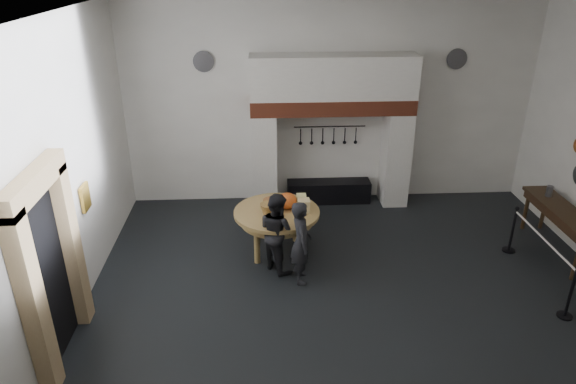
{
  "coord_description": "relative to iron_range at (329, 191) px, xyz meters",
  "views": [
    {
      "loc": [
        -1.53,
        -7.0,
        5.22
      ],
      "look_at": [
        -1.07,
        1.36,
        1.35
      ],
      "focal_mm": 32.0,
      "sensor_mm": 36.0,
      "label": 1
    }
  ],
  "objects": [
    {
      "name": "floor",
      "position": [
        0.0,
        -3.72,
        -0.25
      ],
      "size": [
        9.0,
        8.0,
        0.02
      ],
      "primitive_type": "cube",
      "color": "black",
      "rests_on": "ground"
    },
    {
      "name": "ceiling",
      "position": [
        0.0,
        -3.72,
        4.25
      ],
      "size": [
        9.0,
        8.0,
        0.02
      ],
      "primitive_type": "cube",
      "color": "silver",
      "rests_on": "wall_back"
    },
    {
      "name": "wall_back",
      "position": [
        0.0,
        0.28,
        2.0
      ],
      "size": [
        9.0,
        0.02,
        4.5
      ],
      "primitive_type": "cube",
      "color": "white",
      "rests_on": "floor"
    },
    {
      "name": "wall_front",
      "position": [
        0.0,
        -7.72,
        2.0
      ],
      "size": [
        9.0,
        0.02,
        4.5
      ],
      "primitive_type": "cube",
      "color": "white",
      "rests_on": "floor"
    },
    {
      "name": "wall_left",
      "position": [
        -4.5,
        -3.72,
        2.0
      ],
      "size": [
        0.02,
        8.0,
        4.5
      ],
      "primitive_type": "cube",
      "color": "white",
      "rests_on": "floor"
    },
    {
      "name": "chimney_pier_left",
      "position": [
        -1.48,
        -0.07,
        0.82
      ],
      "size": [
        0.55,
        0.7,
        2.15
      ],
      "primitive_type": "cube",
      "color": "silver",
      "rests_on": "floor"
    },
    {
      "name": "chimney_pier_right",
      "position": [
        1.48,
        -0.07,
        0.82
      ],
      "size": [
        0.55,
        0.7,
        2.15
      ],
      "primitive_type": "cube",
      "color": "silver",
      "rests_on": "floor"
    },
    {
      "name": "hearth_brick_band",
      "position": [
        0.0,
        -0.07,
        2.06
      ],
      "size": [
        3.5,
        0.72,
        0.32
      ],
      "primitive_type": "cube",
      "color": "#9E442B",
      "rests_on": "chimney_pier_left"
    },
    {
      "name": "chimney_hood",
      "position": [
        0.0,
        -0.07,
        2.67
      ],
      "size": [
        3.5,
        0.7,
        0.9
      ],
      "primitive_type": "cube",
      "color": "silver",
      "rests_on": "hearth_brick_band"
    },
    {
      "name": "iron_range",
      "position": [
        0.0,
        0.0,
        0.0
      ],
      "size": [
        1.9,
        0.45,
        0.5
      ],
      "primitive_type": "cube",
      "color": "black",
      "rests_on": "floor"
    },
    {
      "name": "utensil_rail",
      "position": [
        0.0,
        0.2,
        1.5
      ],
      "size": [
        1.6,
        0.02,
        0.02
      ],
      "primitive_type": "cylinder",
      "rotation": [
        0.0,
        1.57,
        0.0
      ],
      "color": "black",
      "rests_on": "wall_back"
    },
    {
      "name": "door_recess",
      "position": [
        -4.47,
        -4.72,
        1.0
      ],
      "size": [
        0.04,
        1.1,
        2.5
      ],
      "primitive_type": "cube",
      "color": "black",
      "rests_on": "floor"
    },
    {
      "name": "door_jamb_near",
      "position": [
        -4.38,
        -5.42,
        1.05
      ],
      "size": [
        0.22,
        0.3,
        2.6
      ],
      "primitive_type": "cube",
      "color": "tan",
      "rests_on": "floor"
    },
    {
      "name": "door_jamb_far",
      "position": [
        -4.38,
        -4.02,
        1.05
      ],
      "size": [
        0.22,
        0.3,
        2.6
      ],
      "primitive_type": "cube",
      "color": "tan",
      "rests_on": "floor"
    },
    {
      "name": "door_lintel",
      "position": [
        -4.38,
        -4.72,
        2.4
      ],
      "size": [
        0.22,
        1.7,
        0.3
      ],
      "primitive_type": "cube",
      "color": "tan",
      "rests_on": "door_jamb_near"
    },
    {
      "name": "wall_plaque",
      "position": [
        -4.45,
        -2.92,
        1.35
      ],
      "size": [
        0.05,
        0.34,
        0.44
      ],
      "primitive_type": "cube",
      "color": "gold",
      "rests_on": "wall_left"
    },
    {
      "name": "work_table",
      "position": [
        -1.27,
        -2.16,
        0.59
      ],
      "size": [
        1.97,
        1.97,
        0.07
      ],
      "primitive_type": "cylinder",
      "rotation": [
        0.0,
        0.0,
        -0.26
      ],
      "color": "#A88A4F",
      "rests_on": "floor"
    },
    {
      "name": "pumpkin",
      "position": [
        -1.07,
        -2.06,
        0.78
      ],
      "size": [
        0.36,
        0.36,
        0.31
      ],
      "primitive_type": "ellipsoid",
      "color": "orange",
      "rests_on": "work_table"
    },
    {
      "name": "cheese_block_big",
      "position": [
        -0.77,
        -2.21,
        0.74
      ],
      "size": [
        0.22,
        0.22,
        0.24
      ],
      "primitive_type": "cube",
      "color": "#DFC685",
      "rests_on": "work_table"
    },
    {
      "name": "cheese_block_small",
      "position": [
        -0.79,
        -1.91,
        0.72
      ],
      "size": [
        0.18,
        0.18,
        0.2
      ],
      "primitive_type": "cube",
      "color": "#E8E48A",
      "rests_on": "work_table"
    },
    {
      "name": "wicker_basket",
      "position": [
        -1.42,
        -2.31,
        0.73
      ],
      "size": [
        0.39,
        0.39,
        0.22
      ],
      "primitive_type": "cone",
      "rotation": [
        3.14,
        0.0,
        -0.26
      ],
      "color": "#A5853C",
      "rests_on": "work_table"
    },
    {
      "name": "bread_loaf",
      "position": [
        -1.37,
        -1.81,
        0.69
      ],
      "size": [
        0.31,
        0.18,
        0.13
      ],
      "primitive_type": "ellipsoid",
      "color": "#A05C39",
      "rests_on": "work_table"
    },
    {
      "name": "visitor_near",
      "position": [
        -0.89,
        -3.15,
        0.51
      ],
      "size": [
        0.4,
        0.58,
        1.52
      ],
      "primitive_type": "imported",
      "rotation": [
        0.0,
        0.0,
        1.63
      ],
      "color": "black",
      "rests_on": "floor"
    },
    {
      "name": "visitor_far",
      "position": [
        -1.29,
        -2.75,
        0.5
      ],
      "size": [
        0.89,
        0.92,
        1.49
      ],
      "primitive_type": "imported",
      "rotation": [
        0.0,
        0.0,
        2.24
      ],
      "color": "black",
      "rests_on": "floor"
    },
    {
      "name": "side_table",
      "position": [
        4.1,
        -2.47,
        0.62
      ],
      "size": [
        0.55,
        2.2,
        0.06
      ],
      "primitive_type": "cube",
      "color": "#332012",
      "rests_on": "floor"
    },
    {
      "name": "pewter_jug",
      "position": [
        4.1,
        -1.87,
        0.76
      ],
      "size": [
        0.12,
        0.12,
        0.22
      ],
      "primitive_type": "cylinder",
      "color": "#54545A",
      "rests_on": "side_table"
    },
    {
      "name": "pewter_plate_back_left",
      "position": [
        -2.7,
        0.24,
        2.95
      ],
      "size": [
        0.44,
        0.03,
        0.44
      ],
      "primitive_type": "cylinder",
      "rotation": [
        1.57,
        0.0,
        0.0
      ],
      "color": "#4C4C51",
      "rests_on": "wall_back"
    },
    {
      "name": "pewter_plate_back_right",
      "position": [
        2.7,
        0.24,
        2.95
      ],
      "size": [
        0.44,
        0.03,
        0.44
      ],
      "primitive_type": "cylinder",
      "rotation": [
        1.57,
        0.0,
        0.0
      ],
      "color": "#4C4C51",
      "rests_on": "wall_back"
    },
    {
      "name": "barrier_post_near",
      "position": [
        3.22,
        -4.4,
        0.2
      ],
      "size": [
        0.05,
        0.05,
        0.9
      ],
      "primitive_type": "cylinder",
      "color": "black",
      "rests_on": "floor"
    },
    {
      "name": "barrier_post_far",
      "position": [
        3.22,
        -2.4,
        0.2
      ],
      "size": [
        0.05,
        0.05,
        0.9
      ],
      "primitive_type": "cylinder",
      "color": "black",
      "rests_on": "floor"
    },
    {
      "name": "barrier_rope",
      "position": [
        3.22,
        -3.4,
        0.6
      ],
      "size": [
        0.04,
        2.0,
        0.04
      ],
      "primitive_type": "cylinder",
      "rotation": [
        1.57,
        0.0,
        0.0
      ],
      "color": "beige",
      "rests_on": "barrier_post_near"
    }
  ]
}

